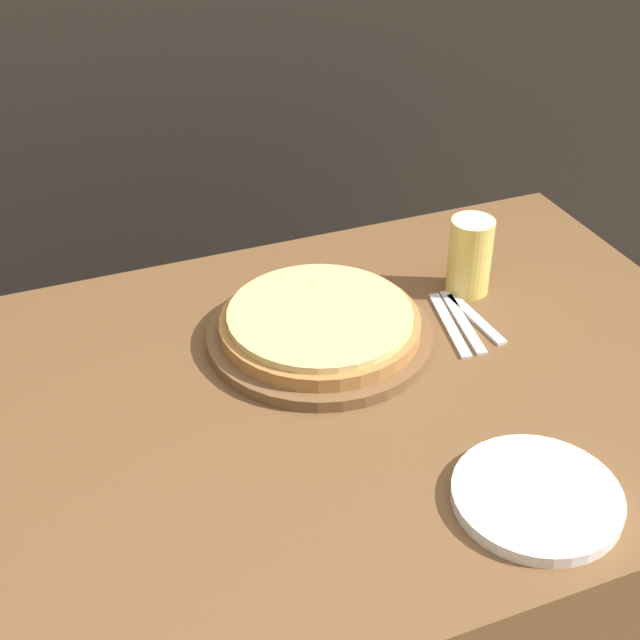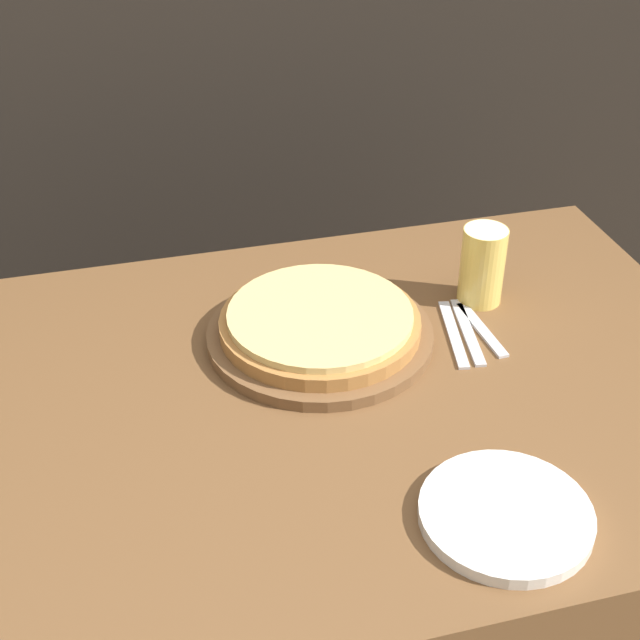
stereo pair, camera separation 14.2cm
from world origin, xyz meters
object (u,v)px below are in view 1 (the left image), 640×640
Objects in this scene: beer_glass at (470,253)px; dinner_plate at (537,497)px; dinner_knife at (463,322)px; fork at (449,325)px; spoon at (476,318)px; pizza_on_board at (320,327)px.

beer_glass is 0.52m from dinner_plate.
dinner_plate is 0.41m from dinner_knife.
beer_glass is 0.73× the size of fork.
dinner_knife is at bearing 0.00° from fork.
spoon is (-0.03, -0.09, -0.07)m from beer_glass.
pizza_on_board reaches higher than dinner_knife.
pizza_on_board is 2.29× the size of spoon.
dinner_plate is 1.38× the size of spoon.
spoon is at bearing 0.00° from fork.
spoon is at bearing -8.82° from pizza_on_board.
spoon is at bearing 70.77° from dinner_plate.
beer_glass is at bearing 47.34° from fork.
dinner_plate is at bearing -109.23° from spoon.
pizza_on_board is at bearing 171.18° from spoon.
fork is at bearing 180.00° from dinner_knife.
fork is 0.05m from spoon.
dinner_knife is at bearing 180.00° from spoon.
pizza_on_board reaches higher than spoon.
pizza_on_board is 0.25m from dinner_knife.
beer_glass is 0.12m from spoon.
dinner_knife is at bearing -9.72° from pizza_on_board.
pizza_on_board is 0.31m from beer_glass.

